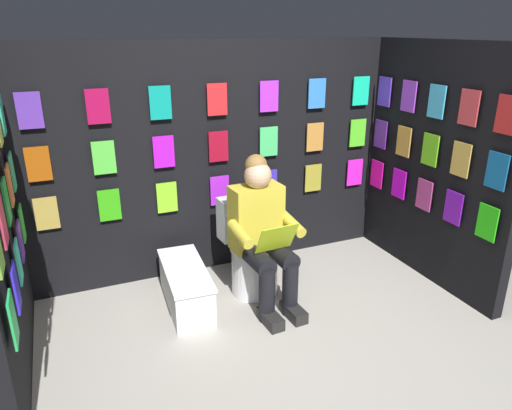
% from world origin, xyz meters
% --- Properties ---
extents(ground_plane, '(30.00, 30.00, 0.00)m').
position_xyz_m(ground_plane, '(0.00, 0.00, 0.00)').
color(ground_plane, '#9E998E').
extents(display_wall_back, '(3.30, 0.14, 2.00)m').
position_xyz_m(display_wall_back, '(0.00, -1.71, 1.00)').
color(display_wall_back, black).
rests_on(display_wall_back, ground).
extents(display_wall_left, '(0.14, 1.66, 2.00)m').
position_xyz_m(display_wall_left, '(-1.65, -0.83, 1.00)').
color(display_wall_left, black).
rests_on(display_wall_left, ground).
extents(toilet, '(0.41, 0.56, 0.77)m').
position_xyz_m(toilet, '(-0.10, -1.17, 0.33)').
color(toilet, white).
rests_on(toilet, ground).
extents(person_reading, '(0.54, 0.70, 1.19)m').
position_xyz_m(person_reading, '(-0.12, -0.94, 0.60)').
color(person_reading, gold).
rests_on(person_reading, ground).
extents(comic_longbox_near, '(0.36, 0.82, 0.34)m').
position_xyz_m(comic_longbox_near, '(0.47, -1.11, 0.17)').
color(comic_longbox_near, silver).
rests_on(comic_longbox_near, ground).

